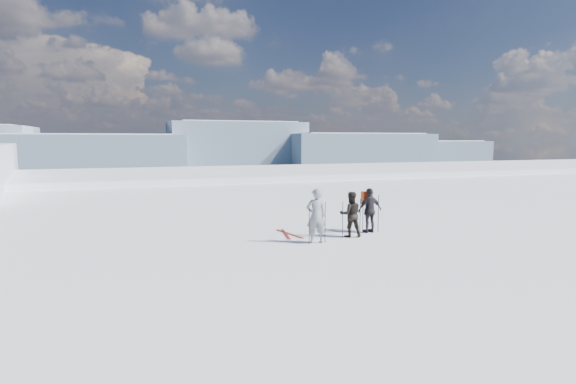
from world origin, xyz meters
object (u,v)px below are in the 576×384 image
object	(u,v)px
skier_grey	(316,216)
skier_pack	(370,210)
skier_dark	(351,214)
skis_loose	(288,234)

from	to	relation	value
skier_grey	skier_pack	size ratio (longest dim) A/B	1.11
skier_dark	skier_pack	distance (m)	1.08
skier_pack	skis_loose	size ratio (longest dim) A/B	0.96
skier_grey	skier_pack	xyz separation A→B (m)	(2.49, 0.91, -0.09)
skier_grey	skis_loose	distance (m)	1.85
skier_dark	skis_loose	distance (m)	2.34
skier_grey	skis_loose	bearing A→B (deg)	-69.26
skier_dark	skis_loose	xyz separation A→B (m)	(-1.93, 1.09, -0.77)
skier_pack	skis_loose	xyz separation A→B (m)	(-2.92, 0.66, -0.80)
skier_grey	skier_dark	xyz separation A→B (m)	(1.50, 0.48, -0.11)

